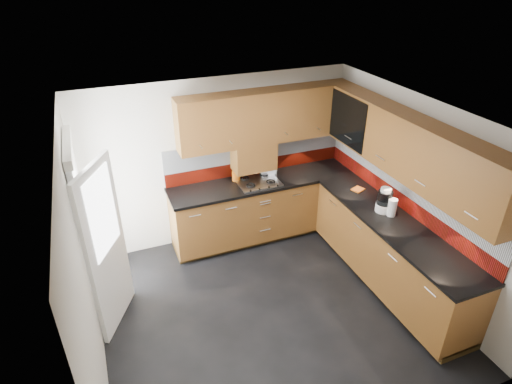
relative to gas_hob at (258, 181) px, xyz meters
name	(u,v)px	position (x,y,z in m)	size (l,w,h in m)	color
room	(271,204)	(-0.45, -1.47, 0.54)	(4.00, 3.80, 2.64)	black
base_cabinets	(320,230)	(0.62, -0.75, -0.52)	(2.70, 3.20, 0.95)	brown
countertop	(322,201)	(0.60, -0.77, -0.03)	(2.72, 3.22, 0.04)	black
backsplash	(330,171)	(0.83, -0.54, 0.26)	(2.70, 3.20, 0.54)	maroon
upper_cabinets	(337,131)	(0.78, -0.69, 0.88)	(2.50, 3.20, 0.72)	brown
extractor_hood	(254,156)	(0.00, 0.17, 0.33)	(0.60, 0.33, 0.40)	brown
glass_cabinet	(357,117)	(1.26, -0.40, 0.91)	(0.32, 0.80, 0.66)	black
back_door	(95,239)	(-2.23, -0.72, 0.08)	(0.42, 1.19, 2.04)	white
gas_hob	(258,181)	(0.00, 0.00, 0.00)	(0.58, 0.51, 0.05)	silver
utensil_pot	(236,174)	(-0.27, 0.18, 0.08)	(0.11, 0.11, 0.41)	#C45F12
toaster	(269,170)	(0.23, 0.16, 0.07)	(0.27, 0.21, 0.17)	silver
food_processor	(384,201)	(1.17, -1.30, 0.13)	(0.20, 0.20, 0.33)	white
paper_towel	(392,207)	(1.20, -1.42, 0.10)	(0.11, 0.11, 0.23)	white
orange_cloth	(358,189)	(1.19, -0.72, -0.01)	(0.16, 0.13, 0.02)	orange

